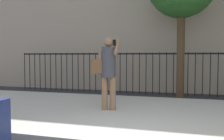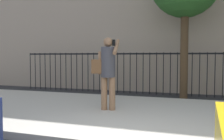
% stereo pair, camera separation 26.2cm
% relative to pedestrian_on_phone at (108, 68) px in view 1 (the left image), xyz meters
% --- Properties ---
extents(sidewalk, '(28.00, 4.40, 0.15)m').
position_rel_pedestrian_on_phone_xyz_m(sidewalk, '(1.05, 0.02, -1.10)').
color(sidewalk, '#B2ADA3').
rests_on(sidewalk, ground).
extents(iron_fence, '(12.03, 0.04, 1.60)m').
position_rel_pedestrian_on_phone_xyz_m(iron_fence, '(1.05, 3.72, -0.15)').
color(iron_fence, black).
rests_on(iron_fence, ground).
extents(pedestrian_on_phone, '(0.68, 0.51, 1.75)m').
position_rel_pedestrian_on_phone_xyz_m(pedestrian_on_phone, '(0.00, 0.00, 0.00)').
color(pedestrian_on_phone, '#936B4C').
rests_on(pedestrian_on_phone, sidewalk).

